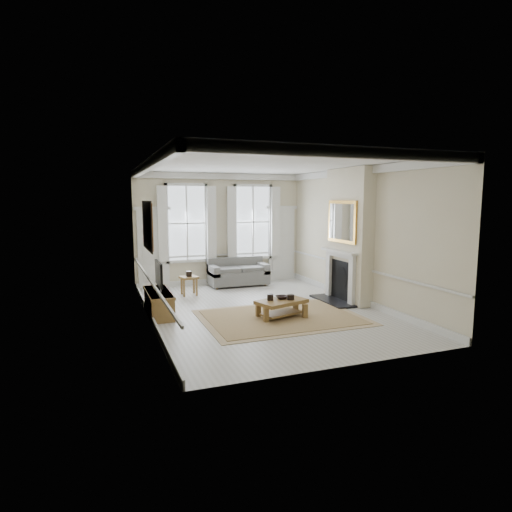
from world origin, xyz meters
name	(u,v)px	position (x,y,z in m)	size (l,w,h in m)	color
floor	(263,311)	(0.00, 0.00, 0.00)	(7.20, 7.20, 0.00)	#B7B5AD
ceiling	(263,164)	(0.00, 0.00, 3.40)	(7.20, 7.20, 0.00)	white
back_wall	(220,229)	(0.00, 3.60, 1.70)	(5.20, 5.20, 0.00)	beige
left_wall	(148,243)	(-2.60, 0.00, 1.70)	(7.20, 7.20, 0.00)	beige
right_wall	(359,236)	(2.60, 0.00, 1.70)	(7.20, 7.20, 0.00)	beige
window_left	(187,223)	(-1.05, 3.55, 1.90)	(1.26, 0.20, 2.20)	#B2BCC6
window_right	(253,222)	(1.05, 3.55, 1.90)	(1.26, 0.20, 2.20)	#B2BCC6
door_left	(153,250)	(-2.05, 3.56, 1.15)	(0.90, 0.08, 2.30)	silver
door_right	(281,244)	(2.05, 3.56, 1.15)	(0.90, 0.08, 2.30)	silver
painting	(147,226)	(-2.56, 0.30, 2.05)	(0.05, 1.66, 1.06)	#B0731E
chimney_breast	(349,235)	(2.43, 0.20, 1.70)	(0.35, 1.70, 3.38)	beige
hearth	(332,301)	(2.00, 0.20, 0.03)	(0.55, 1.50, 0.05)	black
fireplace	(340,273)	(2.20, 0.20, 0.73)	(0.21, 1.45, 1.33)	silver
mirror	(342,222)	(2.21, 0.20, 2.05)	(0.06, 1.26, 1.06)	gold
sofa	(238,274)	(0.40, 3.11, 0.35)	(1.76, 0.86, 0.84)	#5D5D5B
side_table	(189,280)	(-1.28, 2.29, 0.41)	(0.51, 0.51, 0.52)	brown
rug	(281,317)	(0.17, -0.70, 0.01)	(3.50, 2.60, 0.02)	#9D8151
coffee_table	(281,303)	(0.17, -0.70, 0.33)	(1.22, 0.92, 0.41)	brown
ceramic_pot_a	(270,297)	(-0.08, -0.65, 0.48)	(0.14, 0.14, 0.14)	black
ceramic_pot_b	(291,297)	(0.37, -0.75, 0.46)	(0.16, 0.16, 0.11)	black
bowl	(282,297)	(0.22, -0.60, 0.44)	(0.27, 0.27, 0.07)	black
tv_stand	(159,303)	(-2.34, 0.52, 0.27)	(0.49, 1.52, 0.54)	brown
tv	(159,274)	(-2.32, 0.52, 0.94)	(0.08, 0.90, 0.68)	black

